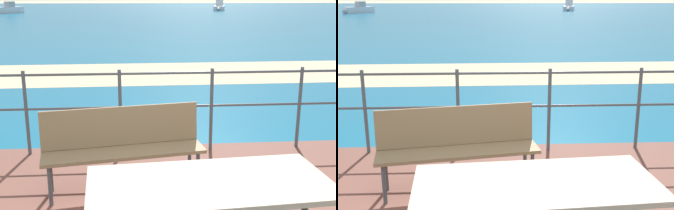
% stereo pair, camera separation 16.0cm
% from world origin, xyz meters
% --- Properties ---
extents(sea_water, '(90.00, 90.00, 0.01)m').
position_xyz_m(sea_water, '(0.00, 40.00, 0.01)').
color(sea_water, '#196B8E').
rests_on(sea_water, ground).
extents(beach_strip, '(54.03, 3.75, 0.01)m').
position_xyz_m(beach_strip, '(0.00, 8.20, 0.01)').
color(beach_strip, beige).
rests_on(beach_strip, ground).
extents(picnic_table, '(1.81, 1.62, 0.75)m').
position_xyz_m(picnic_table, '(0.12, -0.14, 0.64)').
color(picnic_table, tan).
rests_on(picnic_table, patio_paving).
extents(park_bench, '(1.71, 0.68, 0.86)m').
position_xyz_m(park_bench, '(-0.53, 1.36, 0.58)').
color(park_bench, '#8C704C').
rests_on(park_bench, patio_paving).
extents(railing_fence, '(5.94, 0.04, 1.09)m').
position_xyz_m(railing_fence, '(0.00, 2.41, 0.74)').
color(railing_fence, '#4C5156').
rests_on(railing_fence, patio_paving).
extents(boat_near, '(2.76, 3.78, 1.20)m').
position_xyz_m(boat_near, '(-13.46, 42.59, 0.41)').
color(boat_near, silver).
rests_on(boat_near, sea_water).
extents(boat_mid, '(2.06, 4.31, 1.28)m').
position_xyz_m(boat_mid, '(9.77, 47.94, 0.41)').
color(boat_mid, silver).
rests_on(boat_mid, sea_water).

